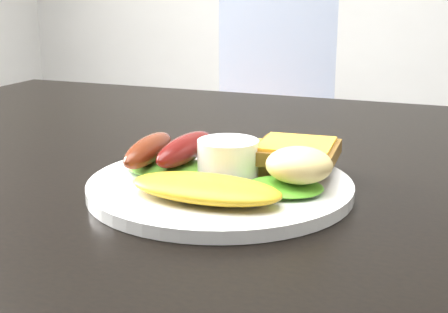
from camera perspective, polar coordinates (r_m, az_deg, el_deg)
dining_table at (r=0.70m, az=2.58°, el=-1.76°), size 1.20×0.80×0.04m
dining_chair at (r=1.97m, az=3.28°, el=1.20°), size 0.50×0.50×0.05m
plate at (r=0.58m, az=-0.36°, el=-2.74°), size 0.24×0.24×0.01m
lettuce_left at (r=0.60m, az=-5.21°, el=-0.94°), size 0.09×0.08×0.01m
lettuce_right at (r=0.55m, az=5.56°, el=-2.76°), size 0.07×0.06×0.01m
omelette at (r=0.52m, az=-1.71°, el=-2.92°), size 0.13×0.07×0.02m
sausage_a at (r=0.60m, az=-6.90°, el=0.62°), size 0.04×0.11×0.03m
sausage_b at (r=0.60m, az=-3.55°, el=0.72°), size 0.03×0.11×0.03m
ramekin at (r=0.58m, az=0.37°, el=-0.10°), size 0.06×0.06×0.03m
toast_a at (r=0.62m, az=3.87°, el=-0.18°), size 0.10×0.10×0.01m
toast_b at (r=0.60m, az=6.66°, el=0.42°), size 0.08×0.08×0.01m
potato_salad at (r=0.54m, az=6.89°, el=-0.78°), size 0.07×0.07×0.03m
fork at (r=0.58m, az=-3.47°, el=-1.87°), size 0.15×0.04×0.00m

